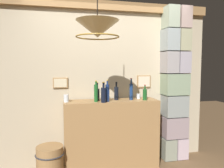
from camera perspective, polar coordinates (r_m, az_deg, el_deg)
name	(u,v)px	position (r m, az deg, el deg)	size (l,w,h in m)	color
panelled_rear_partition	(107,78)	(3.49, -1.21, 1.51)	(3.36, 0.15, 2.56)	#BCAD8E
stone_pillar	(174,84)	(3.75, 16.00, -0.07)	(0.43, 0.34, 2.50)	gray
bar_shelf_unit	(111,134)	(3.38, -0.20, -13.09)	(1.41, 0.41, 1.04)	#9E7547
liquor_bottle_sherry	(96,93)	(3.12, -4.23, -2.29)	(0.06, 0.06, 0.31)	#1B5724
liquor_bottle_rum	(116,93)	(3.28, 1.15, -2.36)	(0.07, 0.07, 0.27)	black
liquor_bottle_bourbon	(145,94)	(3.31, 8.65, -2.68)	(0.06, 0.06, 0.23)	#1A5020
liquor_bottle_scotch	(104,94)	(3.05, -2.24, -2.76)	(0.07, 0.07, 0.29)	black
liquor_bottle_vermouth	(107,93)	(3.13, -1.23, -2.29)	(0.06, 0.06, 0.31)	navy
liquor_bottle_amaro	(131,91)	(3.30, 5.06, -1.86)	(0.05, 0.05, 0.33)	navy
liquor_bottle_mezcal	(97,94)	(3.23, -3.90, -2.60)	(0.07, 0.07, 0.28)	black
glass_tumbler_rocks	(138,96)	(3.44, 6.93, -3.20)	(0.07, 0.07, 0.08)	silver
glass_tumbler_highball	(66,98)	(3.16, -11.97, -3.70)	(0.07, 0.07, 0.11)	silver
pendant_lamp	(97,30)	(2.43, -3.84, 14.12)	(0.48, 0.48, 0.55)	beige
wooden_barrel	(50,164)	(3.21, -15.97, -19.59)	(0.38, 0.38, 0.49)	#9E7547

